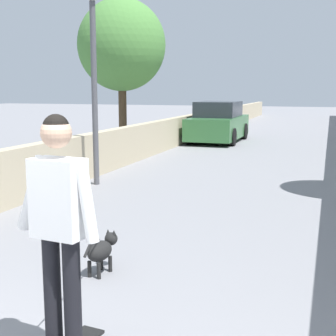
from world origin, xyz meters
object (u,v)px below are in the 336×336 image
at_px(tree_left_near, 122,45).
at_px(car_near, 218,123).
at_px(person_skateboarder, 59,216).
at_px(lamp_post, 93,48).
at_px(dog, 101,250).

xyz_separation_m(tree_left_near, car_near, (3.22, -2.57, -2.72)).
xyz_separation_m(person_skateboarder, car_near, (15.21, 2.29, -0.42)).
distance_m(lamp_post, car_near, 9.31).
height_order(tree_left_near, lamp_post, tree_left_near).
distance_m(tree_left_near, dog, 11.63).
xyz_separation_m(lamp_post, dog, (-4.50, -2.36, -2.57)).
bearing_deg(tree_left_near, dog, -157.23).
relative_size(tree_left_near, person_skateboarder, 2.79).
bearing_deg(tree_left_near, person_skateboarder, -157.96).
relative_size(person_skateboarder, dog, 0.91).
bearing_deg(lamp_post, dog, -152.29).
relative_size(lamp_post, person_skateboarder, 2.32).
height_order(lamp_post, dog, lamp_post).
xyz_separation_m(person_skateboarder, dog, (1.67, 0.52, -0.86)).
relative_size(lamp_post, dog, 2.11).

